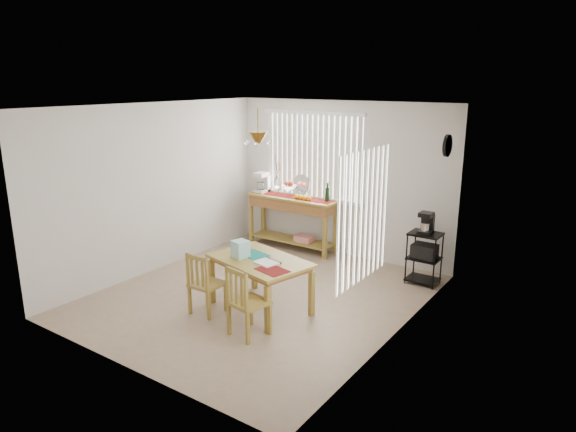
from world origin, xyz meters
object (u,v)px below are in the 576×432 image
Objects in this scene: cart_items at (427,223)px; chair_left at (205,284)px; wire_cart at (424,253)px; chair_right at (246,302)px; sideboard at (293,210)px; dining_table at (260,265)px.

cart_items is 3.27m from chair_left.
cart_items is (0.00, 0.01, 0.45)m from wire_cart.
wire_cart is 2.96m from chair_right.
chair_left is 0.96× the size of chair_right.
sideboard is 2.55m from dining_table.
chair_right is (1.37, -2.98, -0.28)m from sideboard.
chair_left is at bearing 168.65° from chair_right.
dining_table is at bearing -124.70° from cart_items.
chair_right is (-1.13, -2.75, -0.50)m from cart_items.
wire_cart is at bearing 53.14° from chair_left.
sideboard is 2.89m from chair_left.
wire_cart is at bearing -90.00° from cart_items.
chair_left is (-0.49, -0.51, -0.21)m from dining_table.
cart_items is 3.01m from chair_right.
wire_cart is 0.45m from cart_items.
dining_table is 0.74m from chair_left.
wire_cart is 0.94× the size of chair_left.
sideboard reaches higher than chair_right.
cart_items is at bearing -5.39° from sideboard.
chair_left is at bearing -134.23° from dining_table.
dining_table is (-1.44, -2.08, -0.30)m from cart_items.
wire_cart is 0.90× the size of chair_right.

